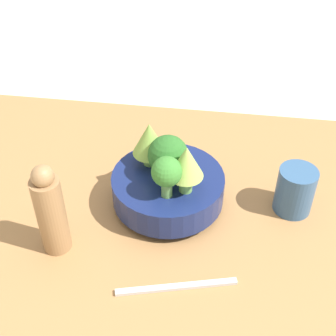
# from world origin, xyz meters

# --- Properties ---
(ground_plane) EXTENTS (6.00, 6.00, 0.00)m
(ground_plane) POSITION_xyz_m (0.00, 0.00, 0.00)
(ground_plane) COLOR beige
(table) EXTENTS (1.01, 0.71, 0.04)m
(table) POSITION_xyz_m (0.00, 0.00, 0.02)
(table) COLOR #9E7042
(table) RESTS_ON ground_plane
(bowl) EXTENTS (0.20, 0.20, 0.07)m
(bowl) POSITION_xyz_m (0.01, 0.03, 0.08)
(bowl) COLOR navy
(bowl) RESTS_ON table
(romanesco_piece_far) EXTENTS (0.06, 0.06, 0.09)m
(romanesco_piece_far) POSITION_xyz_m (-0.03, 0.06, 0.16)
(romanesco_piece_far) COLOR #6BA34C
(romanesco_piece_far) RESTS_ON bowl
(broccoli_floret_front) EXTENTS (0.05, 0.05, 0.08)m
(broccoli_floret_front) POSITION_xyz_m (0.01, -0.02, 0.16)
(broccoli_floret_front) COLOR #609347
(broccoli_floret_front) RESTS_ON bowl
(broccoli_floret_center) EXTENTS (0.07, 0.07, 0.08)m
(broccoli_floret_center) POSITION_xyz_m (0.01, 0.03, 0.15)
(broccoli_floret_center) COLOR #7AB256
(broccoli_floret_center) RESTS_ON bowl
(romanesco_piece_near) EXTENTS (0.06, 0.06, 0.09)m
(romanesco_piece_near) POSITION_xyz_m (0.04, -0.00, 0.17)
(romanesco_piece_near) COLOR #6BA34C
(romanesco_piece_near) RESTS_ON bowl
(cup) EXTENTS (0.07, 0.07, 0.09)m
(cup) POSITION_xyz_m (0.23, 0.05, 0.09)
(cup) COLOR #33567F
(cup) RESTS_ON table
(pepper_mill) EXTENTS (0.05, 0.05, 0.17)m
(pepper_mill) POSITION_xyz_m (-0.16, -0.10, 0.12)
(pepper_mill) COLOR #997047
(pepper_mill) RESTS_ON table
(fork) EXTENTS (0.19, 0.06, 0.01)m
(fork) POSITION_xyz_m (0.05, -0.15, 0.05)
(fork) COLOR silver
(fork) RESTS_ON table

